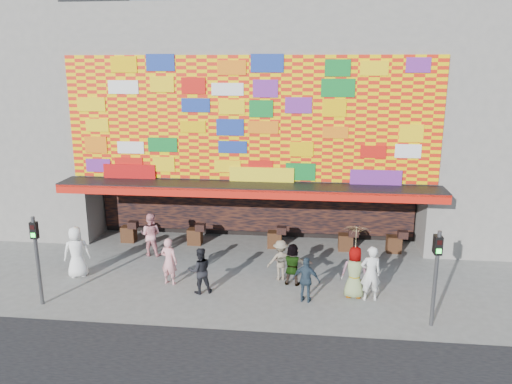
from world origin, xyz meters
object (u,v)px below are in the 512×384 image
ped_e (306,280)px  ped_h (371,273)px  signal_right (436,268)px  ped_c (200,271)px  ped_f (292,264)px  parasol (356,238)px  signal_left (36,251)px  ped_g (354,272)px  ped_d (281,260)px  ped_a (77,252)px  ped_b (169,261)px  ped_i (151,234)px

ped_e → ped_h: ped_h is taller
signal_right → ped_c: bearing=169.1°
ped_c → ped_f: bearing=176.1°
ped_e → parasol: 2.14m
signal_left → ped_h: size_ratio=1.59×
ped_c → ped_g: size_ratio=0.91×
ped_d → ped_g: 2.80m
signal_right → ped_f: bearing=150.3°
signal_left → ped_h: bearing=8.1°
signal_right → ped_h: signal_right is taller
ped_f → ped_a: bearing=9.7°
ped_d → parasol: parasol is taller
ped_b → ped_d: ped_b is taller
ped_h → parasol: size_ratio=1.07×
ped_c → ped_e: 3.63m
ped_c → ped_d: 3.01m
signal_right → ped_d: size_ratio=2.00×
ped_b → ped_i: bearing=-46.6°
ped_b → ped_c: size_ratio=1.06×
signal_right → ped_e: bearing=163.0°
ped_a → ped_b: (3.55, -0.25, -0.10)m
signal_right → ped_g: size_ratio=1.68×
ped_f → ped_h: 2.78m
signal_left → ped_c: bearing=15.9°
ped_h → ped_e: bearing=1.4°
ped_f → ped_i: ped_i is taller
ped_g → ped_h: 0.54m
ped_a → ped_g: ped_a is taller
ped_c → ped_h: ped_h is taller
signal_left → ped_f: signal_left is taller
ped_f → parasol: parasol is taller
ped_a → ped_h: bearing=151.6°
ped_g → ped_i: bearing=-17.0°
signal_left → ped_d: signal_left is taller
signal_left → signal_right: same height
ped_d → ped_f: bearing=124.7°
ped_b → ped_c: bearing=168.6°
signal_right → ped_i: bearing=155.5°
ped_d → ped_h: (3.07, -1.29, 0.19)m
signal_right → parasol: (-2.19, 1.67, 0.25)m
ped_i → parasol: size_ratio=1.01×
ped_i → ped_c: bearing=134.4°
ped_e → parasol: (1.60, 0.52, 1.34)m
ped_b → ped_f: bearing=-160.8°
signal_left → ped_f: size_ratio=1.97×
signal_left → ped_b: signal_left is taller
ped_a → signal_right: bearing=145.1°
parasol → ped_i: bearing=159.6°
signal_right → signal_left: bearing=180.0°
ped_a → ped_e: (8.43, -1.10, -0.19)m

